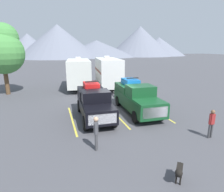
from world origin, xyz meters
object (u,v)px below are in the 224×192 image
at_px(person_a, 212,122).
at_px(camper_trailer_b, 108,72).
at_px(camper_trailer_a, 79,72).
at_px(dog, 179,171).
at_px(person_b, 96,131).
at_px(pickup_truck_b, 136,97).
at_px(pickup_truck_a, 94,102).

bearing_deg(person_a, camper_trailer_b, 96.64).
xyz_separation_m(camper_trailer_a, dog, (1.21, -17.58, -1.51)).
xyz_separation_m(camper_trailer_b, person_b, (-4.61, -13.65, -1.06)).
distance_m(camper_trailer_b, dog, 17.05).
bearing_deg(pickup_truck_b, person_a, -69.23).
bearing_deg(camper_trailer_a, camper_trailer_b, -12.24).
bearing_deg(camper_trailer_a, pickup_truck_a, -91.84).
bearing_deg(camper_trailer_b, person_a, -83.36).
height_order(pickup_truck_b, person_b, pickup_truck_b).
height_order(person_a, person_b, person_b).
distance_m(camper_trailer_b, person_a, 14.48).
bearing_deg(pickup_truck_b, dog, -103.44).
bearing_deg(dog, camper_trailer_a, 93.92).
relative_size(camper_trailer_b, dog, 11.46).
relative_size(camper_trailer_a, dog, 11.18).
bearing_deg(person_b, camper_trailer_a, 85.35).
bearing_deg(person_a, dog, -147.47).
distance_m(pickup_truck_b, person_a, 5.72).
relative_size(camper_trailer_b, person_a, 4.93).
relative_size(pickup_truck_a, pickup_truck_b, 0.89).
height_order(camper_trailer_a, person_a, camper_trailer_a).
xyz_separation_m(person_a, person_b, (-6.28, 0.69, 0.05)).
bearing_deg(dog, pickup_truck_a, 101.47).
distance_m(camper_trailer_a, person_b, 14.48).
relative_size(person_a, person_b, 0.95).
height_order(pickup_truck_a, camper_trailer_a, camper_trailer_a).
distance_m(pickup_truck_a, camper_trailer_a, 10.08).
bearing_deg(pickup_truck_b, camper_trailer_a, 107.53).
height_order(camper_trailer_a, camper_trailer_b, camper_trailer_b).
relative_size(camper_trailer_a, camper_trailer_b, 0.98).
height_order(pickup_truck_a, person_a, pickup_truck_a).
distance_m(pickup_truck_b, camper_trailer_b, 9.04).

